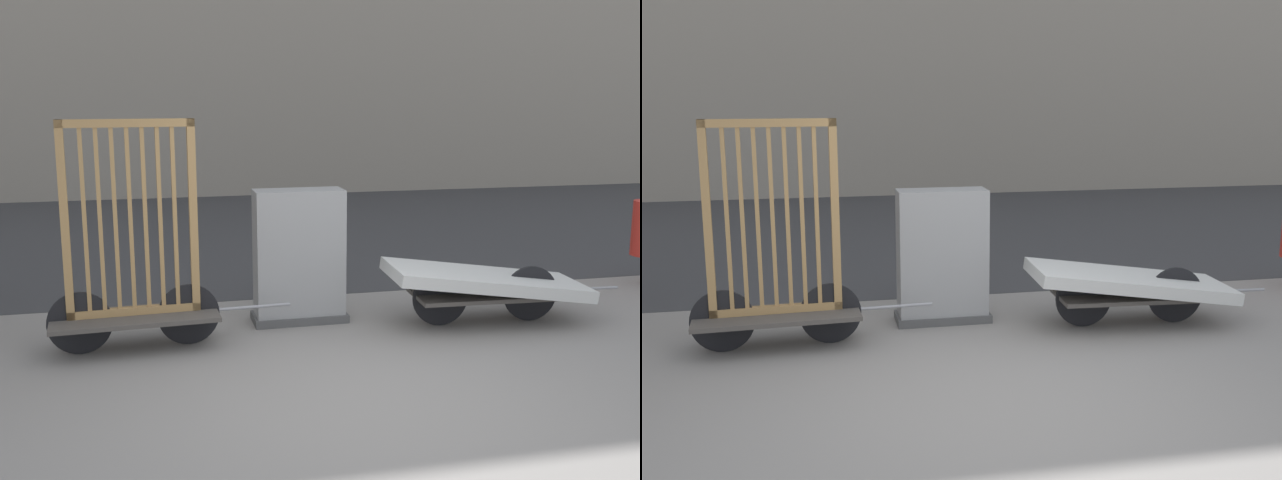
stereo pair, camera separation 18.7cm
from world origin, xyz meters
TOP-DOWN VIEW (x-y plane):
  - ground_plane at (0.00, 0.00)m, footprint 60.00×60.00m
  - road_strip at (0.00, 7.32)m, footprint 56.00×8.57m
  - bike_cart_with_bedframe at (-1.70, 1.66)m, footprint 2.19×0.73m
  - bike_cart_with_mattress at (1.71, 1.66)m, footprint 2.45×0.95m
  - utility_cabinet at (-0.10, 2.16)m, footprint 0.95×0.42m

SIDE VIEW (x-z plane):
  - ground_plane at x=0.00m, z-range 0.00..0.00m
  - road_strip at x=0.00m, z-range 0.00..0.01m
  - bike_cart_with_mattress at x=1.71m, z-range 0.09..0.72m
  - utility_cabinet at x=-0.10m, z-range -0.04..1.30m
  - bike_cart_with_bedframe at x=-1.70m, z-range -0.33..1.72m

